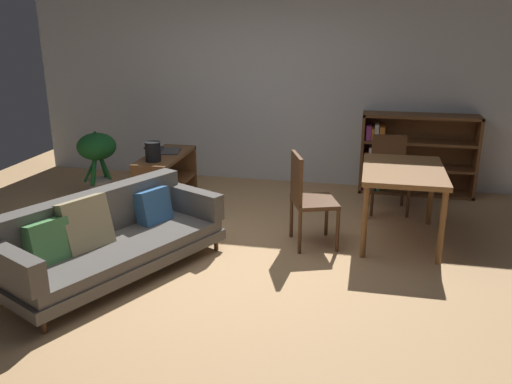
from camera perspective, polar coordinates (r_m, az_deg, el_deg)
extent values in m
plane|color=tan|center=(5.09, -3.69, -7.14)|extent=(8.16, 8.16, 0.00)
cube|color=silver|center=(7.28, 1.95, 11.64)|extent=(6.80, 0.10, 2.70)
cylinder|color=#56351E|center=(5.26, -4.30, -5.65)|extent=(0.04, 0.04, 0.11)
cylinder|color=#56351E|center=(4.24, -21.82, -13.20)|extent=(0.04, 0.04, 0.11)
cylinder|color=#56351E|center=(5.69, -9.26, -3.93)|extent=(0.04, 0.04, 0.11)
cube|color=#56514C|center=(4.88, -14.64, -6.83)|extent=(1.59, 2.15, 0.10)
cube|color=#56514C|center=(4.84, -14.73, -5.76)|extent=(1.52, 2.06, 0.10)
cube|color=#56514C|center=(4.98, -17.08, -2.21)|extent=(1.01, 1.81, 0.40)
cube|color=#56514C|center=(5.34, -6.96, -0.96)|extent=(0.74, 0.46, 0.25)
cube|color=#56514C|center=(4.33, -24.78, -7.23)|extent=(0.74, 0.46, 0.25)
cube|color=#4C894C|center=(4.59, -21.44, -4.99)|extent=(0.34, 0.40, 0.37)
cube|color=tan|center=(4.75, -17.90, -3.29)|extent=(0.42, 0.50, 0.46)
cube|color=#336093|center=(5.19, -10.99, -1.52)|extent=(0.34, 0.39, 0.35)
cube|color=brown|center=(6.97, -8.06, 2.49)|extent=(0.42, 0.04, 0.63)
cube|color=brown|center=(6.06, -11.34, -0.07)|extent=(0.42, 0.04, 0.63)
cube|color=brown|center=(6.52, -9.57, 0.94)|extent=(0.42, 1.02, 0.04)
cube|color=brown|center=(6.43, -9.73, 3.80)|extent=(0.42, 1.06, 0.04)
cube|color=brown|center=(6.60, -9.46, -1.14)|extent=(0.42, 1.02, 0.04)
cube|color=#333338|center=(6.56, -9.12, 4.36)|extent=(0.28, 0.38, 0.02)
cube|color=black|center=(6.59, -10.86, 4.68)|extent=(0.26, 0.36, 0.08)
cylinder|color=black|center=(6.12, -11.00, 4.27)|extent=(0.17, 0.17, 0.22)
cylinder|color=slate|center=(6.11, -11.02, 4.68)|extent=(0.10, 0.10, 0.01)
cylinder|color=#9E9389|center=(6.99, -16.34, 0.34)|extent=(0.30, 0.30, 0.25)
cylinder|color=#195623|center=(6.89, -16.04, 2.96)|extent=(0.16, 0.08, 0.43)
cylinder|color=#195623|center=(6.94, -16.25, 3.34)|extent=(0.08, 0.18, 0.49)
cylinder|color=#195623|center=(6.95, -17.01, 3.84)|extent=(0.18, 0.12, 0.62)
cylinder|color=#195623|center=(6.88, -17.30, 2.44)|extent=(0.16, 0.18, 0.34)
cylinder|color=#195623|center=(6.77, -16.95, 2.94)|extent=(0.10, 0.31, 0.51)
ellipsoid|color=#195623|center=(6.85, -16.74, 4.70)|extent=(0.47, 0.47, 0.33)
cylinder|color=brown|center=(6.05, 11.77, 0.27)|extent=(0.06, 0.06, 0.71)
cylinder|color=brown|center=(5.08, 11.57, -3.20)|extent=(0.06, 0.06, 0.71)
cylinder|color=brown|center=(6.09, 18.26, -0.16)|extent=(0.06, 0.06, 0.71)
cylinder|color=brown|center=(5.13, 19.31, -3.67)|extent=(0.06, 0.06, 0.71)
cube|color=brown|center=(5.46, 15.55, 2.21)|extent=(0.79, 1.13, 0.05)
cylinder|color=#56351E|center=(6.27, 16.03, -0.73)|extent=(0.04, 0.04, 0.44)
cylinder|color=#56351E|center=(6.21, 12.37, -0.62)|extent=(0.04, 0.04, 0.44)
cylinder|color=#56351E|center=(6.64, 15.48, 0.35)|extent=(0.04, 0.04, 0.44)
cylinder|color=#56351E|center=(6.58, 12.02, 0.47)|extent=(0.04, 0.04, 0.44)
cube|color=#56351E|center=(6.35, 14.14, 1.94)|extent=(0.48, 0.47, 0.04)
cube|color=#56351E|center=(6.48, 14.05, 4.26)|extent=(0.40, 0.08, 0.39)
cylinder|color=#56351E|center=(5.58, 7.58, -2.54)|extent=(0.04, 0.04, 0.43)
cylinder|color=#56351E|center=(5.21, 8.74, -4.13)|extent=(0.04, 0.04, 0.43)
cylinder|color=#56351E|center=(5.50, 3.82, -2.74)|extent=(0.04, 0.04, 0.43)
cylinder|color=#56351E|center=(5.12, 4.72, -4.37)|extent=(0.04, 0.04, 0.43)
cube|color=#56351E|center=(5.27, 6.30, -1.03)|extent=(0.54, 0.56, 0.04)
cube|color=#56351E|center=(5.15, 4.38, 1.52)|extent=(0.17, 0.39, 0.46)
cube|color=brown|center=(7.08, 11.31, 4.24)|extent=(0.04, 0.35, 1.03)
cube|color=brown|center=(7.21, 22.51, 3.44)|extent=(0.04, 0.35, 1.03)
cube|color=brown|center=(7.01, 17.34, 7.79)|extent=(1.44, 0.35, 0.04)
cube|color=brown|center=(7.24, 16.61, 0.05)|extent=(1.44, 0.35, 0.04)
cube|color=brown|center=(7.26, 16.88, 4.16)|extent=(1.40, 0.04, 1.03)
cube|color=brown|center=(7.15, 16.85, 2.58)|extent=(1.40, 0.34, 0.04)
cube|color=brown|center=(7.07, 17.09, 5.15)|extent=(1.40, 0.34, 0.04)
cube|color=#993884|center=(7.15, 11.68, 1.16)|extent=(0.07, 0.22, 0.19)
cube|color=#2D5199|center=(7.15, 12.14, 0.96)|extent=(0.03, 0.22, 0.15)
cube|color=black|center=(7.15, 12.57, 1.24)|extent=(0.05, 0.25, 0.22)
cube|color=#337F47|center=(7.14, 13.00, 1.19)|extent=(0.04, 0.21, 0.22)
cube|color=red|center=(7.08, 11.77, 3.65)|extent=(0.05, 0.30, 0.16)
cube|color=silver|center=(7.06, 12.28, 3.88)|extent=(0.07, 0.22, 0.23)
cube|color=#993884|center=(7.06, 12.84, 3.84)|extent=(0.05, 0.24, 0.23)
cube|color=#993884|center=(7.07, 13.40, 3.56)|extent=(0.06, 0.26, 0.17)
cube|color=#993884|center=(7.00, 12.01, 6.33)|extent=(0.06, 0.25, 0.18)
cube|color=orange|center=(6.99, 12.43, 6.15)|extent=(0.03, 0.22, 0.15)
cube|color=silver|center=(6.99, 12.83, 6.34)|extent=(0.05, 0.23, 0.20)
cube|color=orange|center=(7.00, 13.37, 6.22)|extent=(0.07, 0.27, 0.18)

